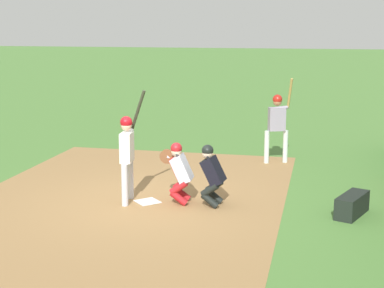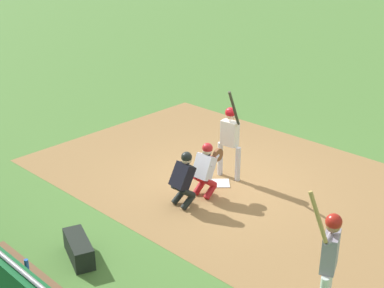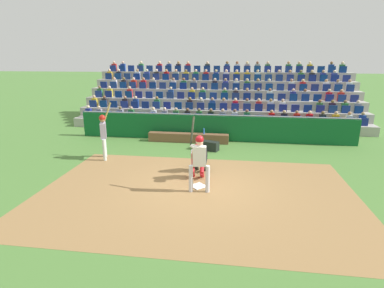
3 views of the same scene
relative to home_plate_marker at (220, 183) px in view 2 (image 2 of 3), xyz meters
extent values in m
plane|color=#4C7C37|center=(0.00, 0.00, -0.02)|extent=(160.00, 160.00, 0.00)
cube|color=olive|center=(0.00, 0.50, -0.01)|extent=(9.78, 6.66, 0.01)
cube|color=white|center=(0.00, 0.00, 0.00)|extent=(0.62, 0.62, 0.02)
cylinder|color=silver|center=(-0.34, 0.37, 0.41)|extent=(0.14, 0.14, 0.86)
cylinder|color=silver|center=(0.17, 0.43, 0.41)|extent=(0.14, 0.14, 0.86)
cube|color=silver|center=(-0.08, 0.40, 1.15)|extent=(0.43, 0.26, 0.61)
sphere|color=beige|center=(-0.08, 0.40, 1.61)|extent=(0.22, 0.22, 0.22)
sphere|color=#B2121A|center=(-0.08, 0.40, 1.67)|extent=(0.25, 0.25, 0.25)
cylinder|color=silver|center=(-0.03, 0.38, 1.44)|extent=(0.44, 0.09, 0.14)
cylinder|color=silver|center=(0.13, 0.40, 1.44)|extent=(0.17, 0.14, 0.13)
cylinder|color=#282B1E|center=(0.16, 0.23, 1.88)|extent=(0.12, 0.37, 0.85)
sphere|color=black|center=(0.19, 0.38, 1.46)|extent=(0.06, 0.06, 0.06)
cylinder|color=red|center=(-0.04, -0.68, 0.14)|extent=(0.16, 0.39, 0.34)
cylinder|color=red|center=(-0.04, -0.68, 0.36)|extent=(0.16, 0.39, 0.33)
cylinder|color=red|center=(0.28, -0.66, 0.14)|extent=(0.16, 0.39, 0.34)
cylinder|color=red|center=(0.28, -0.66, 0.36)|extent=(0.16, 0.39, 0.33)
cube|color=silver|center=(0.12, -0.71, 0.71)|extent=(0.44, 0.46, 0.60)
cube|color=red|center=(0.11, -0.59, 0.71)|extent=(0.39, 0.25, 0.44)
sphere|color=beige|center=(0.11, -0.59, 1.07)|extent=(0.22, 0.22, 0.22)
cube|color=black|center=(0.11, -0.59, 1.07)|extent=(0.20, 0.13, 0.20)
sphere|color=red|center=(0.11, -0.59, 1.14)|extent=(0.24, 0.24, 0.24)
cylinder|color=brown|center=(0.22, -0.37, 0.93)|extent=(0.08, 0.30, 0.30)
cylinder|color=silver|center=(0.26, -0.54, 0.86)|extent=(0.17, 0.40, 0.22)
cylinder|color=black|center=(-0.06, -1.33, 0.14)|extent=(0.18, 0.40, 0.34)
cylinder|color=black|center=(-0.06, -1.33, 0.36)|extent=(0.18, 0.39, 0.33)
cylinder|color=black|center=(0.25, -1.36, 0.14)|extent=(0.18, 0.40, 0.34)
cylinder|color=black|center=(0.25, -1.36, 0.36)|extent=(0.18, 0.39, 0.33)
cube|color=black|center=(0.09, -1.37, 0.71)|extent=(0.46, 0.50, 0.60)
cube|color=black|center=(0.10, -1.25, 0.71)|extent=(0.40, 0.29, 0.43)
sphere|color=beige|center=(0.10, -1.25, 1.06)|extent=(0.22, 0.22, 0.22)
cube|color=black|center=(0.10, -1.25, 1.06)|extent=(0.21, 0.14, 0.19)
sphere|color=black|center=(0.10, -1.25, 1.12)|extent=(0.24, 0.24, 0.24)
cylinder|color=blue|center=(0.41, -5.29, 0.56)|extent=(0.07, 0.07, 0.28)
cube|color=black|center=(0.10, -4.10, 0.19)|extent=(1.06, 0.70, 0.42)
cylinder|color=silver|center=(4.07, -2.02, 0.42)|extent=(0.17, 0.17, 0.87)
cube|color=gray|center=(4.17, -2.26, 1.16)|extent=(0.36, 0.48, 0.62)
sphere|color=#A8764E|center=(4.17, -2.26, 1.63)|extent=(0.23, 0.23, 0.23)
sphere|color=#B02017|center=(4.17, -2.26, 1.69)|extent=(0.25, 0.25, 0.25)
cylinder|color=gray|center=(4.16, -2.32, 1.46)|extent=(0.21, 0.47, 0.14)
cylinder|color=gray|center=(4.23, -2.48, 1.46)|extent=(0.10, 0.16, 0.13)
cylinder|color=tan|center=(4.08, -2.58, 1.87)|extent=(0.36, 0.18, 0.79)
sphere|color=black|center=(4.22, -2.54, 1.48)|extent=(0.06, 0.06, 0.06)
camera|label=1|loc=(-11.14, -3.56, 3.61)|focal=54.84mm
camera|label=2|loc=(7.37, -8.60, 5.82)|focal=49.72mm
camera|label=3|loc=(-1.14, 9.04, 3.99)|focal=28.49mm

